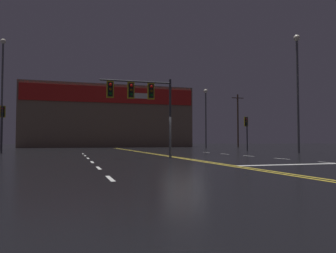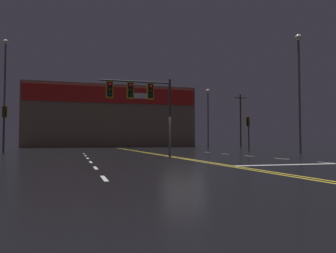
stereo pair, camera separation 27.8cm
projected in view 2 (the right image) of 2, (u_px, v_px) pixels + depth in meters
name	position (u px, v px, depth m)	size (l,w,h in m)	color
ground_plane	(183.00, 159.00, 18.98)	(200.00, 200.00, 0.00)	black
road_markings	(208.00, 159.00, 18.13)	(15.83, 60.00, 0.01)	gold
traffic_signal_median	(139.00, 95.00, 19.61)	(4.36, 0.36, 4.82)	#38383D
traffic_signal_corner_northwest	(4.00, 118.00, 27.59)	(0.42, 0.36, 3.99)	#38383D
traffic_signal_corner_northeast	(248.00, 126.00, 33.38)	(0.42, 0.36, 3.51)	#38383D
streetlight_near_left	(208.00, 110.00, 46.84)	(0.56, 0.56, 8.49)	#59595E
streetlight_near_right	(299.00, 78.00, 28.30)	(0.56, 0.56, 10.31)	#59595E
streetlight_median_approach	(5.00, 82.00, 35.48)	(0.56, 0.56, 12.11)	#59595E
building_backdrop	(110.00, 118.00, 57.34)	(27.93, 10.23, 10.24)	#7A6651
utility_pole_row	(109.00, 116.00, 49.57)	(46.26, 0.26, 9.18)	#4C3828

